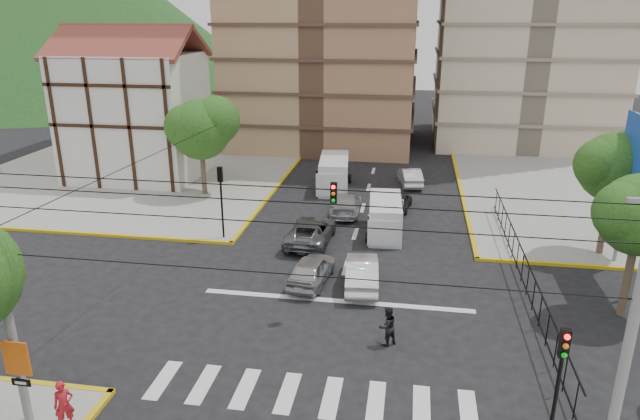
% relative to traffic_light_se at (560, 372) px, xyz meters
% --- Properties ---
extents(ground, '(160.00, 160.00, 0.00)m').
position_rel_traffic_light_se_xyz_m(ground, '(-7.80, 7.80, -3.11)').
color(ground, black).
rests_on(ground, ground).
extents(sidewalk_nw, '(26.00, 26.00, 0.15)m').
position_rel_traffic_light_se_xyz_m(sidewalk_nw, '(-27.80, 27.80, -3.04)').
color(sidewalk_nw, gray).
rests_on(sidewalk_nw, ground).
extents(crosswalk_stripes, '(12.00, 2.40, 0.01)m').
position_rel_traffic_light_se_xyz_m(crosswalk_stripes, '(-7.80, 1.80, -3.11)').
color(crosswalk_stripes, silver).
rests_on(crosswalk_stripes, ground).
extents(stop_line, '(13.00, 0.40, 0.01)m').
position_rel_traffic_light_se_xyz_m(stop_line, '(-7.80, 9.00, -3.11)').
color(stop_line, silver).
rests_on(stop_line, ground).
extents(tudor_building, '(10.80, 8.05, 12.23)m').
position_rel_traffic_light_se_xyz_m(tudor_building, '(-26.80, 27.80, 2.14)').
color(tudor_building, silver).
rests_on(tudor_building, ground).
extents(distant_hill, '(70.00, 70.00, 28.00)m').
position_rel_traffic_light_se_xyz_m(distant_hill, '(-62.80, 77.80, 10.89)').
color(distant_hill, '#1F4517').
rests_on(distant_hill, ground).
extents(park_fence, '(0.10, 22.50, 1.66)m').
position_rel_traffic_light_se_xyz_m(park_fence, '(1.20, 12.30, -3.11)').
color(park_fence, black).
rests_on(park_fence, ground).
extents(tree_park_c, '(4.65, 3.80, 7.25)m').
position_rel_traffic_light_se_xyz_m(tree_park_c, '(6.29, 16.81, 2.22)').
color(tree_park_c, '#473828').
rests_on(tree_park_c, ground).
extents(tree_tudor, '(5.39, 4.40, 7.43)m').
position_rel_traffic_light_se_xyz_m(tree_tudor, '(-19.70, 23.81, 2.11)').
color(tree_tudor, '#473828').
rests_on(tree_tudor, ground).
extents(traffic_light_se, '(0.28, 0.22, 4.40)m').
position_rel_traffic_light_se_xyz_m(traffic_light_se, '(0.00, 0.00, 0.00)').
color(traffic_light_se, black).
rests_on(traffic_light_se, ground).
extents(traffic_light_nw, '(0.28, 0.22, 4.40)m').
position_rel_traffic_light_se_xyz_m(traffic_light_nw, '(-15.60, 15.60, 0.00)').
color(traffic_light_nw, black).
rests_on(traffic_light_nw, ground).
extents(traffic_light_hanging, '(18.00, 9.12, 0.92)m').
position_rel_traffic_light_se_xyz_m(traffic_light_hanging, '(-7.80, 5.76, 2.79)').
color(traffic_light_hanging, black).
rests_on(traffic_light_hanging, ground).
extents(utility_pole_sw, '(1.40, 0.28, 9.00)m').
position_rel_traffic_light_se_xyz_m(utility_pole_sw, '(-16.80, -1.20, 1.65)').
color(utility_pole_sw, slate).
rests_on(utility_pole_sw, ground).
extents(utility_pole_se, '(1.40, 0.28, 9.00)m').
position_rel_traffic_light_se_xyz_m(utility_pole_se, '(1.20, -1.20, 1.65)').
color(utility_pole_se, slate).
rests_on(utility_pole_se, ground).
extents(district_sign, '(0.90, 0.12, 3.20)m').
position_rel_traffic_light_se_xyz_m(district_sign, '(-16.60, -1.44, -0.66)').
color(district_sign, slate).
rests_on(district_sign, ground).
extents(van_right_lane, '(2.24, 5.02, 2.21)m').
position_rel_traffic_light_se_xyz_m(van_right_lane, '(-6.02, 17.85, -2.04)').
color(van_right_lane, silver).
rests_on(van_right_lane, ground).
extents(van_left_lane, '(2.68, 5.65, 2.46)m').
position_rel_traffic_light_se_xyz_m(van_left_lane, '(-10.45, 26.76, -1.92)').
color(van_left_lane, silver).
rests_on(van_left_lane, ground).
extents(car_silver_front_left, '(2.21, 4.42, 1.45)m').
position_rel_traffic_light_se_xyz_m(car_silver_front_left, '(-9.31, 10.74, -2.39)').
color(car_silver_front_left, '#A3A3A7').
rests_on(car_silver_front_left, ground).
extents(car_white_front_right, '(2.00, 4.70, 1.51)m').
position_rel_traffic_light_se_xyz_m(car_white_front_right, '(-6.76, 10.79, -2.36)').
color(car_white_front_right, white).
rests_on(car_white_front_right, ground).
extents(car_grey_mid_left, '(2.60, 5.34, 1.46)m').
position_rel_traffic_light_se_xyz_m(car_grey_mid_left, '(-10.30, 15.99, -2.38)').
color(car_grey_mid_left, '#5A5D61').
rests_on(car_grey_mid_left, ground).
extents(car_silver_rear_left, '(2.13, 4.83, 1.38)m').
position_rel_traffic_light_se_xyz_m(car_silver_rear_left, '(-8.84, 21.50, -2.42)').
color(car_silver_rear_left, '#BCBDC1').
rests_on(car_silver_rear_left, ground).
extents(car_darkgrey_mid_right, '(1.96, 3.85, 1.25)m').
position_rel_traffic_light_se_xyz_m(car_darkgrey_mid_right, '(-5.29, 22.87, -2.49)').
color(car_darkgrey_mid_right, black).
rests_on(car_darkgrey_mid_right, ground).
extents(car_white_rear_right, '(2.20, 4.45, 1.40)m').
position_rel_traffic_light_se_xyz_m(car_white_rear_right, '(-4.63, 29.00, -2.41)').
color(car_white_rear_right, silver).
rests_on(car_white_rear_right, ground).
extents(pedestrian_sw_corner, '(0.74, 0.70, 1.71)m').
position_rel_traffic_light_se_xyz_m(pedestrian_sw_corner, '(-15.36, -1.27, -2.11)').
color(pedestrian_sw_corner, red).
rests_on(pedestrian_sw_corner, sidewalk_sw).
extents(pedestrian_crosswalk, '(1.06, 1.03, 1.72)m').
position_rel_traffic_light_se_xyz_m(pedestrian_crosswalk, '(-5.23, 5.60, -2.25)').
color(pedestrian_crosswalk, black).
rests_on(pedestrian_crosswalk, ground).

